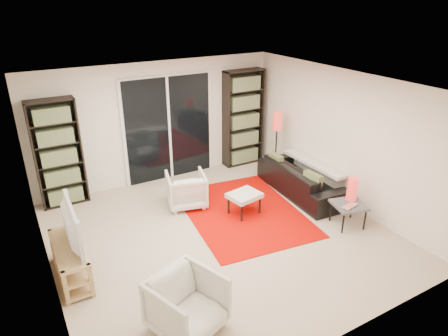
{
  "coord_description": "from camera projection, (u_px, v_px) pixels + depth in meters",
  "views": [
    {
      "loc": [
        -2.65,
        -4.77,
        3.58
      ],
      "look_at": [
        0.25,
        0.3,
        1.0
      ],
      "focal_mm": 32.0,
      "sensor_mm": 36.0,
      "label": 1
    }
  ],
  "objects": [
    {
      "name": "ceiling",
      "position": [
        219.0,
        86.0,
        5.47
      ],
      "size": [
        5.0,
        5.0,
        0.02
      ],
      "primitive_type": "cube",
      "color": "white",
      "rests_on": "wall_back"
    },
    {
      "name": "wall_back",
      "position": [
        158.0,
        123.0,
        7.94
      ],
      "size": [
        5.0,
        0.02,
        2.4
      ],
      "primitive_type": "cube",
      "color": "white",
      "rests_on": "ground"
    },
    {
      "name": "bookshelf_right",
      "position": [
        243.0,
        118.0,
        8.73
      ],
      "size": [
        0.9,
        0.3,
        2.1
      ],
      "color": "black",
      "rests_on": "ground"
    },
    {
      "name": "floor",
      "position": [
        220.0,
        234.0,
        6.44
      ],
      "size": [
        5.0,
        5.0,
        0.0
      ],
      "primitive_type": "plane",
      "color": "#C0AB92",
      "rests_on": "ground"
    },
    {
      "name": "sliding_door",
      "position": [
        169.0,
        129.0,
        8.06
      ],
      "size": [
        1.92,
        0.08,
        2.16
      ],
      "color": "white",
      "rests_on": "ground"
    },
    {
      "name": "wall_right",
      "position": [
        342.0,
        138.0,
        7.09
      ],
      "size": [
        0.02,
        5.0,
        2.4
      ],
      "primitive_type": "cube",
      "color": "white",
      "rests_on": "ground"
    },
    {
      "name": "tv_stand",
      "position": [
        70.0,
        261.0,
        5.38
      ],
      "size": [
        0.36,
        1.14,
        0.5
      ],
      "color": "tan",
      "rests_on": "floor"
    },
    {
      "name": "bookshelf_left",
      "position": [
        58.0,
        154.0,
        7.01
      ],
      "size": [
        0.8,
        0.3,
        1.95
      ],
      "color": "black",
      "rests_on": "ground"
    },
    {
      "name": "table_lamp",
      "position": [
        352.0,
        189.0,
        6.61
      ],
      "size": [
        0.17,
        0.17,
        0.38
      ],
      "primitive_type": "cylinder",
      "color": "red",
      "rests_on": "side_table"
    },
    {
      "name": "sofa",
      "position": [
        301.0,
        179.0,
        7.66
      ],
      "size": [
        0.93,
        2.07,
        0.59
      ],
      "primitive_type": "imported",
      "rotation": [
        0.0,
        0.0,
        1.5
      ],
      "color": "black",
      "rests_on": "floor"
    },
    {
      "name": "ottoman",
      "position": [
        244.0,
        196.0,
        6.9
      ],
      "size": [
        0.59,
        0.51,
        0.4
      ],
      "color": "silver",
      "rests_on": "floor"
    },
    {
      "name": "wall_left",
      "position": [
        39.0,
        207.0,
        4.82
      ],
      "size": [
        0.02,
        5.0,
        2.4
      ],
      "primitive_type": "cube",
      "color": "white",
      "rests_on": "ground"
    },
    {
      "name": "armchair_back",
      "position": [
        186.0,
        189.0,
        7.21
      ],
      "size": [
        0.83,
        0.84,
        0.63
      ],
      "primitive_type": "imported",
      "rotation": [
        0.0,
        0.0,
        2.88
      ],
      "color": "silver",
      "rests_on": "floor"
    },
    {
      "name": "tv",
      "position": [
        66.0,
        227.0,
        5.17
      ],
      "size": [
        0.16,
        1.03,
        0.59
      ],
      "primitive_type": "imported",
      "rotation": [
        0.0,
        0.0,
        1.54
      ],
      "color": "black",
      "rests_on": "tv_stand"
    },
    {
      "name": "rug",
      "position": [
        243.0,
        212.0,
        7.08
      ],
      "size": [
        2.17,
        2.74,
        0.01
      ],
      "primitive_type": "cube",
      "rotation": [
        0.0,
        0.0,
        -0.12
      ],
      "color": "#BE0700",
      "rests_on": "floor"
    },
    {
      "name": "armchair_front",
      "position": [
        187.0,
        304.0,
        4.51
      ],
      "size": [
        0.94,
        0.96,
        0.69
      ],
      "primitive_type": "imported",
      "rotation": [
        0.0,
        0.0,
        0.34
      ],
      "color": "silver",
      "rests_on": "floor"
    },
    {
      "name": "side_table",
      "position": [
        349.0,
        206.0,
        6.55
      ],
      "size": [
        0.61,
        0.61,
        0.4
      ],
      "color": "#4C4C51",
      "rests_on": "floor"
    },
    {
      "name": "floor_lamp",
      "position": [
        277.0,
        128.0,
        8.17
      ],
      "size": [
        0.2,
        0.2,
        1.36
      ],
      "color": "black",
      "rests_on": "floor"
    },
    {
      "name": "laptop",
      "position": [
        352.0,
        207.0,
        6.41
      ],
      "size": [
        0.34,
        0.26,
        0.02
      ],
      "primitive_type": "imported",
      "rotation": [
        0.0,
        0.0,
        0.22
      ],
      "color": "silver",
      "rests_on": "side_table"
    },
    {
      "name": "wall_front",
      "position": [
        342.0,
        253.0,
        3.97
      ],
      "size": [
        5.0,
        0.02,
        2.4
      ],
      "primitive_type": "cube",
      "color": "white",
      "rests_on": "ground"
    }
  ]
}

